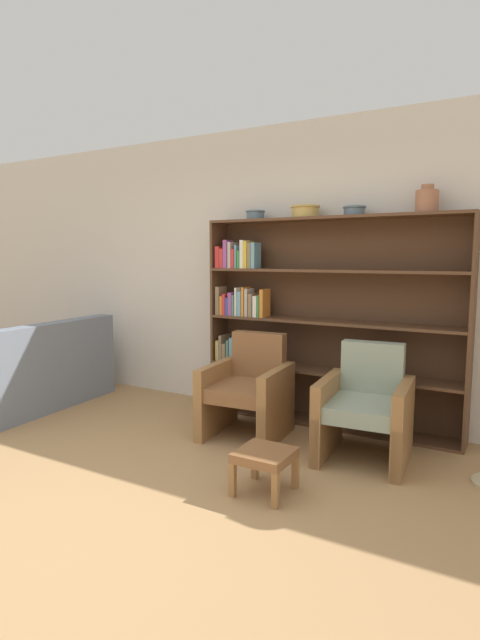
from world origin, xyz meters
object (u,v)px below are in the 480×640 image
(bookshelf, at_px, (308,321))
(vase_tall, at_px, (427,201))
(footstool, at_px, (265,459))
(bowl_copper, at_px, (255,214))
(bowl_brass, at_px, (354,210))
(couch, at_px, (27,377))
(armchair_leather, at_px, (248,390))
(armchair_cushioned, at_px, (366,408))
(bowl_olive, at_px, (305,211))

(bookshelf, height_order, vase_tall, vase_tall)
(bookshelf, height_order, footstool, bookshelf)
(vase_tall, relative_size, footstool, 0.64)
(bowl_copper, xyz_separation_m, bowl_brass, (0.95, 0.00, -0.00))
(couch, relative_size, armchair_leather, 2.08)
(bowl_copper, bearing_deg, couch, -154.50)
(bowl_copper, xyz_separation_m, footstool, (0.85, -1.46, -1.69))
(bowl_copper, bearing_deg, armchair_cushioned, -24.19)
(vase_tall, height_order, couch, vase_tall)
(vase_tall, distance_m, armchair_leather, 2.11)
(bowl_brass, bearing_deg, couch, -161.83)
(bookshelf, height_order, bowl_olive, bowl_olive)
(bowl_brass, distance_m, couch, 3.58)
(couch, relative_size, footstool, 5.21)
(bowl_brass, height_order, vase_tall, vase_tall)
(armchair_cushioned, bearing_deg, bowl_copper, -28.67)
(bowl_copper, relative_size, footstool, 0.55)
(armchair_leather, bearing_deg, bowl_olive, -119.85)
(bowl_olive, height_order, armchair_cushioned, bowl_olive)
(bookshelf, height_order, bowl_brass, bowl_brass)
(bookshelf, xyz_separation_m, bowl_copper, (-0.54, -0.02, 0.98))
(bowl_brass, bearing_deg, armchair_cushioned, -61.63)
(armchair_cushioned, xyz_separation_m, footstool, (-0.40, -0.90, -0.15))
(bookshelf, distance_m, armchair_cushioned, 1.07)
(armchair_cushioned, bearing_deg, armchair_leather, -4.48)
(bookshelf, relative_size, vase_tall, 10.72)
(bowl_copper, relative_size, bowl_brass, 0.95)
(footstool, bearing_deg, bowl_copper, 120.27)
(bookshelf, distance_m, bowl_copper, 1.12)
(armchair_cushioned, bearing_deg, footstool, 61.63)
(bowl_olive, height_order, vase_tall, vase_tall)
(bookshelf, xyz_separation_m, couch, (-2.63, -1.02, -0.63))
(bowl_brass, bearing_deg, vase_tall, 0.00)
(footstool, bearing_deg, bowl_olive, 103.47)
(bookshelf, distance_m, bowl_olive, 0.99)
(bookshelf, xyz_separation_m, bowl_brass, (0.41, -0.02, 0.98))
(bowl_brass, bearing_deg, footstool, -93.71)
(bowl_copper, distance_m, armchair_leather, 1.65)
(bowl_brass, xyz_separation_m, couch, (-3.04, -1.00, -1.61))
(bowl_olive, relative_size, armchair_cushioned, 0.30)
(bowl_copper, xyz_separation_m, couch, (-2.09, -1.00, -1.61))
(bowl_brass, distance_m, footstool, 2.23)
(bookshelf, bearing_deg, armchair_leather, -117.27)
(bowl_olive, bearing_deg, bowl_brass, 0.00)
(bowl_olive, distance_m, footstool, 2.27)
(vase_tall, height_order, armchair_cushioned, vase_tall)
(bowl_brass, relative_size, vase_tall, 0.91)
(bowl_brass, distance_m, vase_tall, 0.58)
(bowl_olive, bearing_deg, armchair_cushioned, -36.91)
(bowl_copper, relative_size, armchair_cushioned, 0.22)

